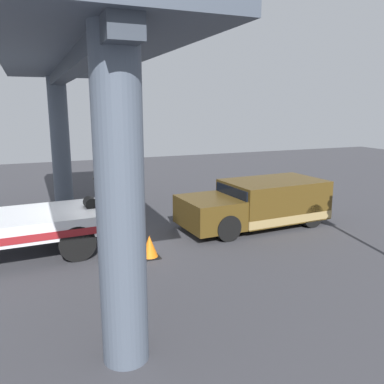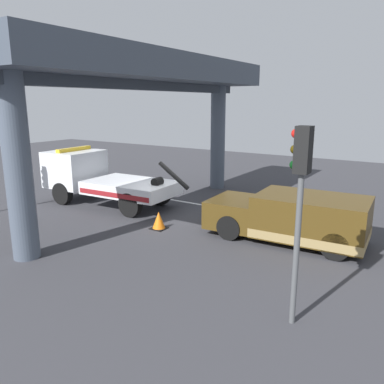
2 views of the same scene
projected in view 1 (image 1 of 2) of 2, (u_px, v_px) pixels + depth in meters
name	position (u px, v px, depth m)	size (l,w,h in m)	color
ground_plane	(108.00, 246.00, 12.24)	(60.00, 40.00, 0.10)	#38383D
lane_stripe_west	(244.00, 209.00, 16.45)	(2.60, 0.16, 0.01)	silver
lane_stripe_mid	(97.00, 225.00, 14.22)	(2.60, 0.16, 0.01)	silver
towed_van_green	(260.00, 204.00, 14.05)	(5.31, 2.47, 1.58)	#4C3814
overpass_structure	(70.00, 57.00, 10.78)	(3.60, 13.46, 6.32)	#4C5666
traffic_cone_orange	(150.00, 247.00, 11.14)	(0.54, 0.54, 0.64)	orange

